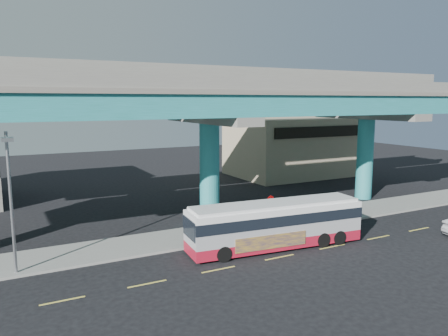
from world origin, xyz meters
TOP-DOWN VIEW (x-y plane):
  - ground at (0.00, 0.00)m, footprint 120.00×120.00m
  - sidewalk at (0.00, 5.50)m, footprint 70.00×4.00m
  - lane_markings at (-0.00, -0.30)m, footprint 58.00×0.12m
  - viaduct at (-0.00, 9.11)m, footprint 52.00×12.40m
  - building_beige at (18.00, 22.98)m, footprint 14.00×10.23m
  - transit_bus at (0.77, 1.26)m, footprint 11.39×3.46m
  - street_lamp at (-13.71, 3.45)m, footprint 0.50×2.42m
  - stop_sign at (2.33, 4.18)m, footprint 0.72×0.20m

SIDE VIEW (x-z plane):
  - ground at x=0.00m, z-range 0.00..0.00m
  - lane_markings at x=0.00m, z-range 0.00..0.01m
  - sidewalk at x=0.00m, z-range 0.00..0.15m
  - transit_bus at x=0.77m, z-range 0.14..3.02m
  - stop_sign at x=2.33m, z-range 0.68..3.12m
  - building_beige at x=18.00m, z-range 0.01..7.01m
  - street_lamp at x=-13.71m, z-range 1.28..8.66m
  - viaduct at x=0.00m, z-range 3.29..14.99m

